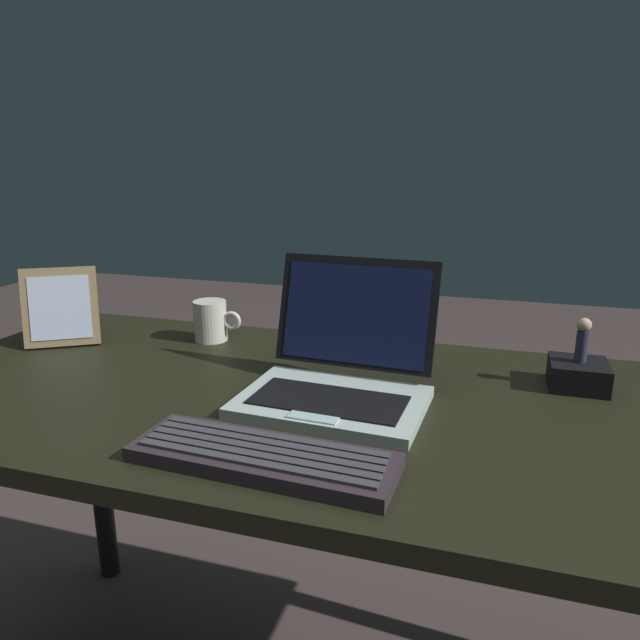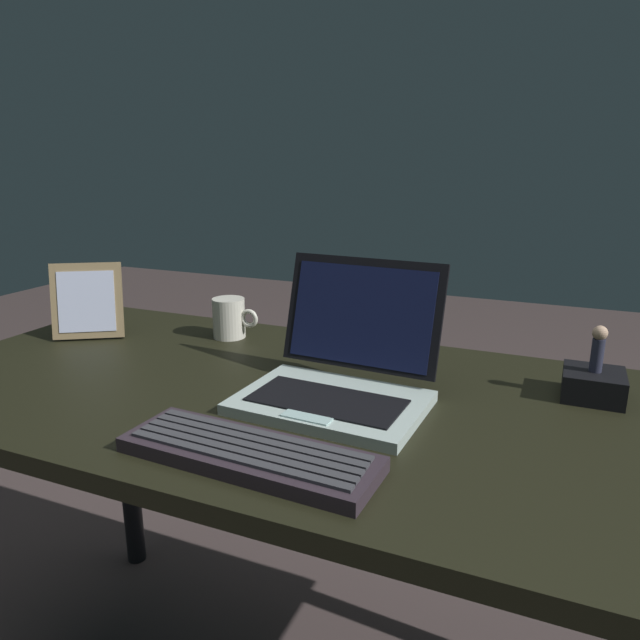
# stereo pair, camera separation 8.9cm
# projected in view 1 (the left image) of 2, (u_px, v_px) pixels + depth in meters

# --- Properties ---
(desk) EXTENTS (1.51, 0.69, 0.74)m
(desk) POSITION_uv_depth(u_px,v_px,m) (318.00, 443.00, 0.99)
(desk) COLOR black
(desk) RESTS_ON ground
(laptop_front) EXTENTS (0.30, 0.27, 0.22)m
(laptop_front) POSITION_uv_depth(u_px,v_px,m) (339.00, 373.00, 0.94)
(laptop_front) COLOR #ADC1BA
(laptop_front) RESTS_ON desk
(external_keyboard) EXTENTS (0.35, 0.13, 0.02)m
(external_keyboard) POSITION_uv_depth(u_px,v_px,m) (261.00, 456.00, 0.75)
(external_keyboard) COLOR #2E242D
(external_keyboard) RESTS_ON desk
(photo_frame) EXTENTS (0.15, 0.12, 0.16)m
(photo_frame) POSITION_uv_depth(u_px,v_px,m) (60.00, 308.00, 1.21)
(photo_frame) COLOR olive
(photo_frame) RESTS_ON desk
(figurine_stand) EXTENTS (0.09, 0.09, 0.05)m
(figurine_stand) POSITION_uv_depth(u_px,v_px,m) (578.00, 375.00, 1.00)
(figurine_stand) COLOR black
(figurine_stand) RESTS_ON desk
(figurine) EXTENTS (0.02, 0.02, 0.08)m
(figurine) POSITION_uv_depth(u_px,v_px,m) (583.00, 338.00, 0.98)
(figurine) COLOR #292B3E
(figurine) RESTS_ON figurine_stand
(coffee_mug) EXTENTS (0.11, 0.07, 0.09)m
(coffee_mug) POSITION_uv_depth(u_px,v_px,m) (211.00, 321.00, 1.25)
(coffee_mug) COLOR beige
(coffee_mug) RESTS_ON desk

